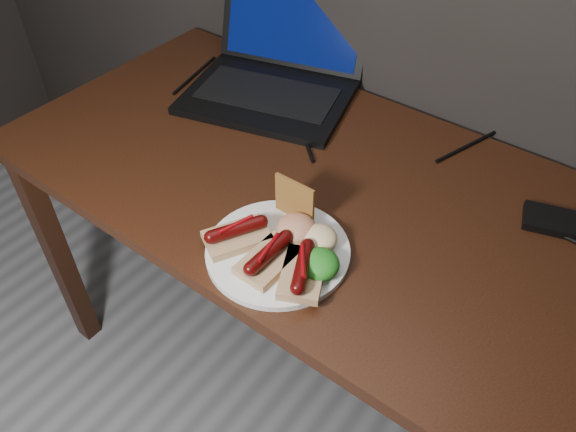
% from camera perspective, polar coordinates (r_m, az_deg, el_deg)
% --- Properties ---
extents(desk, '(1.40, 0.70, 0.75)m').
position_cam_1_polar(desk, '(1.21, 3.40, 0.34)').
color(desk, '#381C0E').
rests_on(desk, ground).
extents(laptop, '(0.47, 0.46, 0.25)m').
position_cam_1_polar(laptop, '(1.42, -1.16, 14.63)').
color(laptop, black).
rests_on(laptop, desk).
extents(hard_drive, '(0.13, 0.10, 0.02)m').
position_cam_1_polar(hard_drive, '(1.16, 25.51, -0.50)').
color(hard_drive, black).
rests_on(hard_drive, desk).
extents(desk_cables, '(1.05, 0.37, 0.01)m').
position_cam_1_polar(desk_cables, '(1.28, 7.30, 8.14)').
color(desk_cables, black).
rests_on(desk_cables, desk).
extents(plate, '(0.32, 0.32, 0.01)m').
position_cam_1_polar(plate, '(1.00, -1.04, -3.59)').
color(plate, silver).
rests_on(plate, desk).
extents(bread_sausage_left, '(0.12, 0.13, 0.04)m').
position_cam_1_polar(bread_sausage_left, '(1.00, -5.22, -1.81)').
color(bread_sausage_left, tan).
rests_on(bread_sausage_left, plate).
extents(bread_sausage_center, '(0.07, 0.12, 0.04)m').
position_cam_1_polar(bread_sausage_center, '(0.96, -1.96, -4.17)').
color(bread_sausage_center, tan).
rests_on(bread_sausage_center, plate).
extents(bread_sausage_right, '(0.11, 0.13, 0.04)m').
position_cam_1_polar(bread_sausage_right, '(0.94, 1.50, -5.55)').
color(bread_sausage_right, tan).
rests_on(bread_sausage_right, plate).
extents(crispbread, '(0.09, 0.01, 0.08)m').
position_cam_1_polar(crispbread, '(1.03, 0.68, 1.67)').
color(crispbread, '#B07830').
rests_on(crispbread, plate).
extents(salad_greens, '(0.07, 0.07, 0.04)m').
position_cam_1_polar(salad_greens, '(0.95, 3.19, -4.87)').
color(salad_greens, '#1E5D12').
rests_on(salad_greens, plate).
extents(salsa_mound, '(0.07, 0.07, 0.04)m').
position_cam_1_polar(salsa_mound, '(1.01, 0.87, -1.23)').
color(salsa_mound, '#A91E10').
rests_on(salsa_mound, plate).
extents(coleslaw_mound, '(0.06, 0.06, 0.04)m').
position_cam_1_polar(coleslaw_mound, '(0.99, 3.22, -2.22)').
color(coleslaw_mound, beige).
rests_on(coleslaw_mound, plate).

